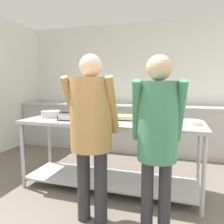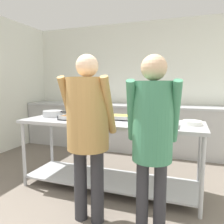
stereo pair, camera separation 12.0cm
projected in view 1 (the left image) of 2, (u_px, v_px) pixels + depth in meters
name	position (u px, v px, depth m)	size (l,w,h in m)	color
wall_rear	(136.00, 86.00, 4.74)	(5.03, 0.06, 2.65)	silver
back_counter	(133.00, 127.00, 4.49)	(4.87, 0.65, 0.94)	#A8A8A8
serving_counter	(110.00, 143.00, 2.78)	(2.28, 0.72, 0.89)	#ADAFB5
sauce_pan	(51.00, 114.00, 3.06)	(0.41, 0.27, 0.09)	#ADAFB5
serving_tray_greens	(80.00, 118.00, 2.84)	(0.47, 0.33, 0.05)	#ADAFB5
serving_tray_roast	(122.00, 117.00, 2.87)	(0.50, 0.27, 0.05)	#ADAFB5
serving_tray_vegetables	(158.00, 123.00, 2.42)	(0.43, 0.27, 0.05)	#ADAFB5
plate_stack	(192.00, 122.00, 2.50)	(0.22, 0.22, 0.05)	white
guest_serving_left	(91.00, 123.00, 2.05)	(0.49, 0.40, 1.62)	#2D2D33
guest_serving_right	(158.00, 129.00, 1.81)	(0.46, 0.36, 1.58)	#2D2D33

